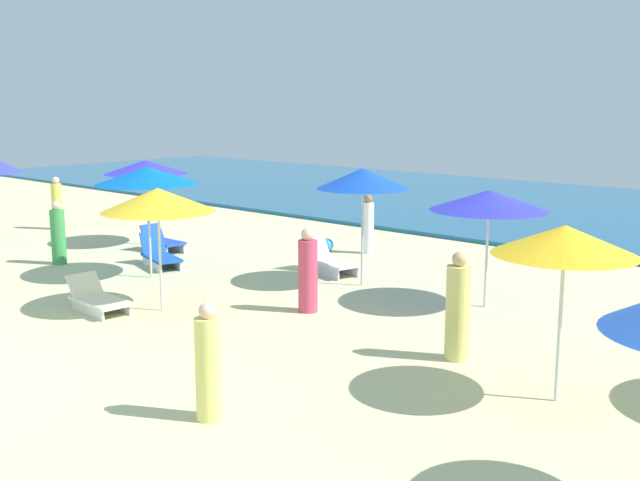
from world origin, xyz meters
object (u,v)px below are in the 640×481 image
at_px(umbrella_5, 565,240).
at_px(beachgoer_4, 368,226).
at_px(beachgoer_1, 57,205).
at_px(umbrella_6, 363,179).
at_px(beachgoer_0, 308,273).
at_px(lounge_chair_6_0, 329,261).
at_px(umbrella_4, 147,176).
at_px(beachgoer_2, 458,310).
at_px(umbrella_3, 489,200).
at_px(umbrella_7, 158,200).
at_px(lounge_chair_4_0, 160,256).
at_px(beachgoer_5, 208,365).
at_px(beachgoer_3, 58,235).
at_px(lounge_chair_2_0, 162,242).
at_px(umbrella_2, 146,167).
at_px(lounge_chair_7_0, 98,299).
at_px(beach_ball_1, 327,245).

distance_m(umbrella_5, beachgoer_4, 10.16).
bearing_deg(beachgoer_1, umbrella_6, -173.82).
xyz_separation_m(umbrella_5, beachgoer_0, (-5.39, 0.99, -1.42)).
bearing_deg(lounge_chair_6_0, umbrella_6, -94.58).
height_order(umbrella_4, beachgoer_2, umbrella_4).
relative_size(umbrella_3, umbrella_6, 0.90).
distance_m(umbrella_7, beachgoer_1, 10.55).
bearing_deg(umbrella_3, lounge_chair_6_0, 177.92).
relative_size(lounge_chair_4_0, umbrella_5, 0.63).
height_order(umbrella_7, beachgoer_5, umbrella_7).
relative_size(beachgoer_1, beachgoer_5, 1.07).
bearing_deg(beachgoer_2, lounge_chair_4_0, 150.17).
xyz_separation_m(lounge_chair_6_0, beachgoer_3, (-5.54, -3.58, 0.43)).
distance_m(umbrella_3, umbrella_4, 7.38).
relative_size(lounge_chair_4_0, lounge_chair_6_0, 0.94).
height_order(lounge_chair_2_0, umbrella_7, umbrella_7).
xyz_separation_m(beachgoer_3, beachgoer_4, (4.73, 6.01, 0.01)).
relative_size(lounge_chair_6_0, beachgoer_4, 1.03).
bearing_deg(lounge_chair_2_0, umbrella_2, 71.68).
bearing_deg(beachgoer_2, beachgoer_5, -128.99).
bearing_deg(umbrella_4, lounge_chair_4_0, 133.08).
bearing_deg(beachgoer_1, beachgoer_5, 160.20).
xyz_separation_m(lounge_chair_4_0, lounge_chair_7_0, (2.31, -3.13, -0.03)).
xyz_separation_m(umbrella_3, umbrella_7, (-4.40, -4.31, 0.04)).
relative_size(umbrella_6, beachgoer_2, 1.49).
xyz_separation_m(beachgoer_5, beach_ball_1, (-5.96, 8.97, -0.52)).
bearing_deg(beachgoer_1, umbrella_4, 168.42).
bearing_deg(lounge_chair_4_0, beachgoer_4, -13.18).
bearing_deg(beachgoer_5, umbrella_5, 52.41).
bearing_deg(beachgoer_3, beachgoer_5, -179.75).
distance_m(lounge_chair_4_0, beachgoer_3, 2.57).
distance_m(umbrella_5, beach_ball_1, 10.68).
distance_m(umbrella_2, beachgoer_2, 11.68).
bearing_deg(umbrella_2, beachgoer_1, -175.23).
xyz_separation_m(umbrella_5, umbrella_7, (-7.49, -0.80, -0.06)).
relative_size(lounge_chair_7_0, beach_ball_1, 4.24).
height_order(lounge_chair_2_0, umbrella_4, umbrella_4).
relative_size(umbrella_4, beachgoer_0, 1.55).
relative_size(umbrella_3, beachgoer_3, 1.47).
xyz_separation_m(lounge_chair_2_0, beachgoer_5, (9.12, -6.06, 0.43)).
xyz_separation_m(beachgoer_1, beachgoer_5, (14.40, -6.11, -0.06)).
xyz_separation_m(lounge_chair_4_0, umbrella_7, (3.16, -2.29, 1.84)).
xyz_separation_m(umbrella_3, beachgoer_0, (-2.30, -2.52, -1.32)).
distance_m(umbrella_5, beachgoer_1, 17.62).
bearing_deg(umbrella_3, umbrella_4, -157.63).
relative_size(lounge_chair_2_0, umbrella_6, 0.48).
bearing_deg(umbrella_3, lounge_chair_2_0, -174.36).
distance_m(lounge_chair_4_0, beach_ball_1, 4.39).
bearing_deg(lounge_chair_4_0, umbrella_5, -81.30).
relative_size(lounge_chair_2_0, lounge_chair_7_0, 0.83).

